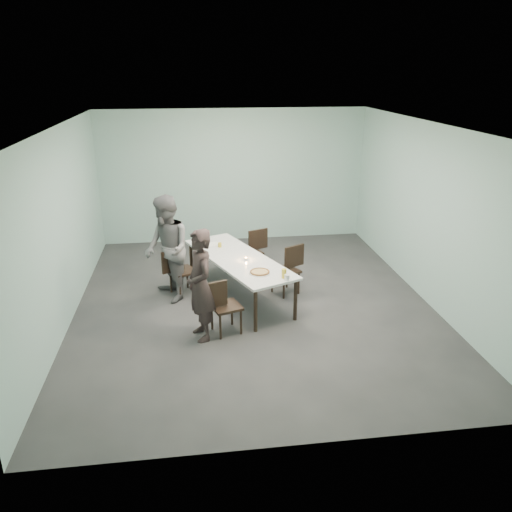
{
  "coord_description": "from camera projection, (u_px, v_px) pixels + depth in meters",
  "views": [
    {
      "loc": [
        -0.99,
        -7.73,
        3.85
      ],
      "look_at": [
        0.0,
        -0.32,
        1.0
      ],
      "focal_mm": 35.0,
      "sensor_mm": 36.0,
      "label": 1
    }
  ],
  "objects": [
    {
      "name": "table",
      "position": [
        238.0,
        261.0,
        8.65
      ],
      "size": [
        1.84,
        2.75,
        0.75
      ],
      "rotation": [
        0.0,
        0.0,
        0.4
      ],
      "color": "white",
      "rests_on": "ground"
    },
    {
      "name": "menu",
      "position": [
        212.0,
        245.0,
        9.24
      ],
      "size": [
        0.36,
        0.32,
        0.01
      ],
      "primitive_type": "cube",
      "rotation": [
        0.0,
        0.0,
        0.4
      ],
      "color": "silver",
      "rests_on": "table"
    },
    {
      "name": "diner_near",
      "position": [
        200.0,
        285.0,
        7.28
      ],
      "size": [
        0.57,
        0.71,
        1.71
      ],
      "primitive_type": "imported",
      "rotation": [
        0.0,
        0.0,
        -1.28
      ],
      "color": "black",
      "rests_on": "ground"
    },
    {
      "name": "chair_near_left",
      "position": [
        221.0,
        303.0,
        7.52
      ],
      "size": [
        0.65,
        0.53,
        0.87
      ],
      "rotation": [
        0.0,
        0.0,
        0.33
      ],
      "color": "black",
      "rests_on": "ground"
    },
    {
      "name": "water_tumbler",
      "position": [
        287.0,
        277.0,
        7.7
      ],
      "size": [
        0.08,
        0.08,
        0.09
      ],
      "primitive_type": "cylinder",
      "color": "silver",
      "rests_on": "table"
    },
    {
      "name": "pizza",
      "position": [
        260.0,
        272.0,
        7.97
      ],
      "size": [
        0.34,
        0.34,
        0.04
      ],
      "color": "white",
      "rests_on": "table"
    },
    {
      "name": "chair_far_right",
      "position": [
        253.0,
        248.0,
        9.79
      ],
      "size": [
        0.65,
        0.55,
        0.87
      ],
      "rotation": [
        0.0,
        0.0,
        3.54
      ],
      "color": "black",
      "rests_on": "ground"
    },
    {
      "name": "chair_near_right",
      "position": [
        289.0,
        266.0,
        8.92
      ],
      "size": [
        0.65,
        0.57,
        0.87
      ],
      "rotation": [
        0.0,
        0.0,
        3.62
      ],
      "color": "black",
      "rests_on": "ground"
    },
    {
      "name": "beer_glass",
      "position": [
        284.0,
        273.0,
        7.77
      ],
      "size": [
        0.08,
        0.08,
        0.15
      ],
      "primitive_type": "cylinder",
      "color": "gold",
      "rests_on": "table"
    },
    {
      "name": "diner_far",
      "position": [
        167.0,
        249.0,
        8.51
      ],
      "size": [
        0.97,
        1.09,
        1.85
      ],
      "primitive_type": "imported",
      "rotation": [
        0.0,
        0.0,
        -1.22
      ],
      "color": "slate",
      "rests_on": "ground"
    },
    {
      "name": "ground",
      "position": [
        254.0,
        303.0,
        8.65
      ],
      "size": [
        7.0,
        7.0,
        0.0
      ],
      "primitive_type": "plane",
      "color": "#333335",
      "rests_on": "ground"
    },
    {
      "name": "room_shell",
      "position": [
        253.0,
        189.0,
        7.93
      ],
      "size": [
        6.02,
        7.02,
        3.01
      ],
      "color": "#9DC5BF",
      "rests_on": "ground"
    },
    {
      "name": "side_plate",
      "position": [
        264.0,
        267.0,
        8.19
      ],
      "size": [
        0.18,
        0.18,
        0.01
      ],
      "primitive_type": "cylinder",
      "color": "white",
      "rests_on": "table"
    },
    {
      "name": "tealight",
      "position": [
        246.0,
        259.0,
        8.51
      ],
      "size": [
        0.06,
        0.06,
        0.05
      ],
      "color": "silver",
      "rests_on": "table"
    },
    {
      "name": "amber_tumbler",
      "position": [
        220.0,
        245.0,
        9.12
      ],
      "size": [
        0.07,
        0.07,
        0.08
      ],
      "primitive_type": "cylinder",
      "color": "gold",
      "rests_on": "table"
    },
    {
      "name": "chair_far_left",
      "position": [
        179.0,
        268.0,
        8.82
      ],
      "size": [
        0.65,
        0.57,
        0.87
      ],
      "rotation": [
        0.0,
        0.0,
        0.51
      ],
      "color": "black",
      "rests_on": "ground"
    }
  ]
}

